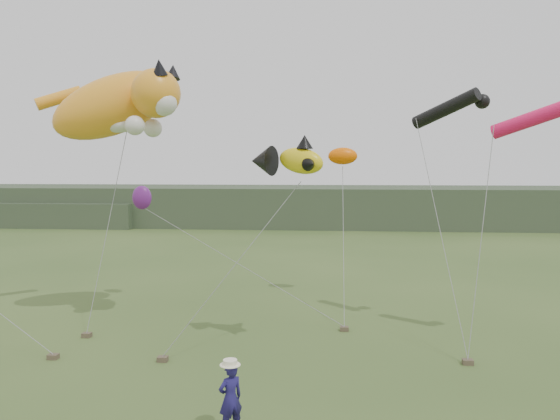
# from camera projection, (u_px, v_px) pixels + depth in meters

# --- Properties ---
(ground) EXTENTS (120.00, 120.00, 0.00)m
(ground) POSITION_uv_depth(u_px,v_px,m) (254.00, 413.00, 13.84)
(ground) COLOR #385123
(ground) RESTS_ON ground
(headland) EXTENTS (90.00, 13.00, 4.00)m
(headland) POSITION_uv_depth(u_px,v_px,m) (281.00, 206.00, 58.32)
(headland) COLOR #2D3D28
(headland) RESTS_ON ground
(festival_attendant) EXTENTS (0.73, 0.69, 1.67)m
(festival_attendant) POSITION_uv_depth(u_px,v_px,m) (230.00, 398.00, 12.73)
(festival_attendant) COLOR navy
(festival_attendant) RESTS_ON ground
(sandbag_anchors) EXTENTS (13.60, 4.13, 0.17)m
(sandbag_anchors) POSITION_uv_depth(u_px,v_px,m) (222.00, 347.00, 18.58)
(sandbag_anchors) COLOR brown
(sandbag_anchors) RESTS_ON ground
(cat_kite) EXTENTS (6.55, 3.87, 3.89)m
(cat_kite) POSITION_uv_depth(u_px,v_px,m) (123.00, 104.00, 21.18)
(cat_kite) COLOR orange
(cat_kite) RESTS_ON ground
(fish_kite) EXTENTS (2.82, 1.83, 1.39)m
(fish_kite) POSITION_uv_depth(u_px,v_px,m) (287.00, 160.00, 18.09)
(fish_kite) COLOR yellow
(fish_kite) RESTS_ON ground
(tube_kites) EXTENTS (5.15, 3.97, 1.87)m
(tube_kites) POSITION_uv_depth(u_px,v_px,m) (494.00, 112.00, 19.23)
(tube_kites) COLOR black
(tube_kites) RESTS_ON ground
(misc_kites) EXTENTS (10.28, 1.88, 2.84)m
(misc_kites) POSITION_uv_depth(u_px,v_px,m) (261.00, 173.00, 25.08)
(misc_kites) COLOR #F66101
(misc_kites) RESTS_ON ground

